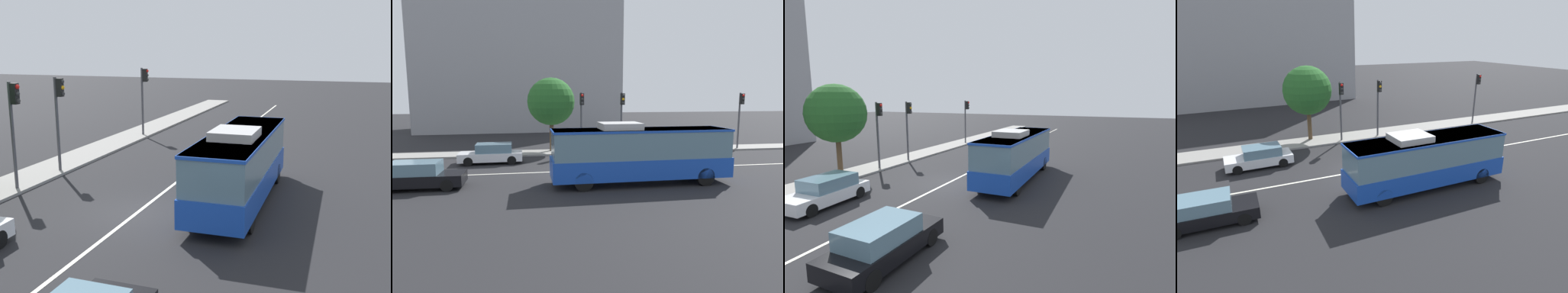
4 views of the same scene
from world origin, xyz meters
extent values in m
plane|color=black|center=(0.00, 0.00, 0.00)|extent=(160.00, 160.00, 0.00)
cube|color=gray|center=(0.00, 7.55, 0.07)|extent=(80.00, 2.63, 0.14)
cube|color=silver|center=(0.00, 0.00, 0.01)|extent=(76.00, 0.16, 0.01)
cube|color=#1947B7|center=(2.73, -3.72, 0.98)|extent=(10.02, 2.56, 1.10)
cube|color=slate|center=(2.73, -3.72, 2.31)|extent=(9.81, 2.49, 1.58)
cube|color=#1947B7|center=(2.73, -3.72, 3.04)|extent=(9.92, 2.54, 0.12)
cube|color=#B2B2B2|center=(1.53, -3.73, 3.28)|extent=(2.21, 1.81, 0.36)
cylinder|color=black|center=(6.13, -2.60, 0.50)|extent=(1.00, 0.31, 1.00)
cylinder|color=black|center=(6.14, -4.80, 0.50)|extent=(1.00, 0.31, 1.00)
cylinder|color=black|center=(-0.67, -2.64, 0.50)|extent=(1.00, 0.31, 1.00)
cylinder|color=black|center=(-0.66, -4.84, 0.50)|extent=(1.00, 0.31, 1.00)
cube|color=white|center=(-6.21, 3.75, 0.52)|extent=(4.55, 1.93, 0.60)
cube|color=slate|center=(-5.97, 3.76, 1.14)|extent=(2.57, 1.73, 0.64)
cylinder|color=black|center=(-7.69, 2.91, 0.32)|extent=(0.65, 0.24, 0.64)
cylinder|color=black|center=(-7.74, 4.51, 0.32)|extent=(0.65, 0.24, 0.64)
cylinder|color=black|center=(-4.69, 3.00, 0.32)|extent=(0.65, 0.24, 0.64)
cylinder|color=black|center=(-4.74, 4.60, 0.32)|extent=(0.65, 0.24, 0.64)
cube|color=black|center=(-9.16, -2.90, 0.52)|extent=(4.51, 1.84, 0.60)
cube|color=slate|center=(-9.41, -2.89, 1.14)|extent=(2.53, 1.68, 0.64)
cylinder|color=black|center=(-7.65, -2.11, 0.32)|extent=(0.64, 0.23, 0.64)
cylinder|color=black|center=(-7.66, -3.71, 0.32)|extent=(0.64, 0.23, 0.64)
cylinder|color=black|center=(-10.65, -2.08, 0.32)|extent=(0.64, 0.23, 0.64)
cylinder|color=black|center=(-10.66, -3.68, 0.32)|extent=(0.64, 0.23, 0.64)
cylinder|color=#47474C|center=(4.43, 6.71, 2.60)|extent=(0.16, 0.16, 5.20)
cube|color=black|center=(4.45, 6.43, 4.65)|extent=(0.34, 0.30, 0.96)
sphere|color=#2D2D2D|center=(4.46, 6.28, 4.97)|extent=(0.22, 0.22, 0.22)
sphere|color=#F9A514|center=(4.46, 6.28, 4.65)|extent=(0.22, 0.22, 0.22)
sphere|color=#2D2D2D|center=(4.46, 6.28, 4.33)|extent=(0.22, 0.22, 0.22)
cylinder|color=#47474C|center=(0.96, 6.77, 2.60)|extent=(0.16, 0.16, 5.20)
cube|color=black|center=(0.98, 6.49, 4.65)|extent=(0.33, 0.30, 0.96)
sphere|color=red|center=(0.99, 6.34, 4.97)|extent=(0.22, 0.22, 0.22)
sphere|color=#2D2D2D|center=(0.99, 6.34, 4.65)|extent=(0.22, 0.22, 0.22)
sphere|color=#2D2D2D|center=(0.99, 6.34, 4.33)|extent=(0.22, 0.22, 0.22)
cylinder|color=#47474C|center=(15.57, 6.81, 2.60)|extent=(0.16, 0.16, 5.20)
cube|color=black|center=(15.59, 6.53, 4.65)|extent=(0.34, 0.30, 0.96)
sphere|color=red|center=(15.60, 6.38, 4.97)|extent=(0.22, 0.22, 0.22)
sphere|color=#2D2D2D|center=(15.60, 6.38, 4.65)|extent=(0.22, 0.22, 0.22)
sphere|color=#2D2D2D|center=(15.60, 6.38, 4.33)|extent=(0.22, 0.22, 0.22)
cylinder|color=#4C3823|center=(-1.46, 8.16, 1.45)|extent=(0.36, 0.36, 2.90)
sphere|color=#235B23|center=(-1.46, 8.16, 4.43)|extent=(4.10, 4.10, 4.10)
camera|label=1|loc=(-16.81, -8.04, 6.77)|focal=43.09mm
camera|label=2|loc=(-3.37, -22.06, 4.91)|focal=31.75mm
camera|label=3|loc=(-16.58, -9.83, 5.49)|focal=27.74mm
camera|label=4|loc=(-7.56, -18.55, 8.71)|focal=29.24mm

